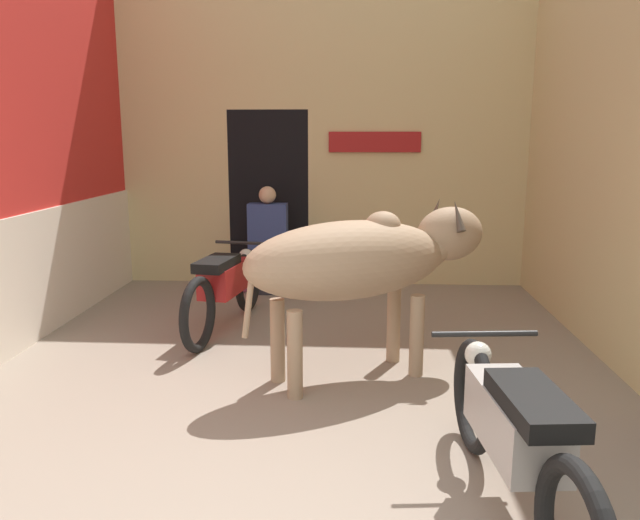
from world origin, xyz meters
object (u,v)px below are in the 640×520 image
object	(u,v)px
shopkeeper_seated	(268,238)
plastic_stool	(238,272)
cow	(365,259)
motorcycle_near	(514,433)
motorcycle_far	(225,284)

from	to	relation	value
shopkeeper_seated	plastic_stool	world-z (taller)	shopkeeper_seated
cow	shopkeeper_seated	bearing A→B (deg)	113.15
cow	motorcycle_near	bearing A→B (deg)	-68.94
shopkeeper_seated	plastic_stool	bearing A→B (deg)	176.90
motorcycle_far	shopkeeper_seated	xyz separation A→B (m)	(0.20, 1.48, 0.20)
motorcycle_far	plastic_stool	xyz separation A→B (m)	(-0.17, 1.49, -0.21)
plastic_stool	shopkeeper_seated	bearing A→B (deg)	-3.10
plastic_stool	cow	bearing A→B (deg)	-60.55
cow	motorcycle_far	distance (m)	1.77
motorcycle_near	motorcycle_far	bearing A→B (deg)	124.47
motorcycle_near	shopkeeper_seated	distance (m)	4.73
motorcycle_near	cow	bearing A→B (deg)	111.06
plastic_stool	motorcycle_near	bearing A→B (deg)	-63.83
motorcycle_near	shopkeeper_seated	bearing A→B (deg)	112.30
motorcycle_near	shopkeeper_seated	world-z (taller)	shopkeeper_seated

